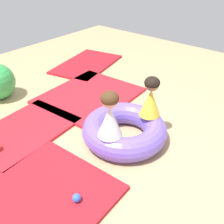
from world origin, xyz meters
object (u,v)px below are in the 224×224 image
Objects in this scene: child_in_white at (110,115)px; child_in_yellow at (151,97)px; inflatable_cushion at (124,130)px; play_ball_teal at (110,98)px; play_ball_blue at (77,198)px.

child_in_white is 1.06× the size of child_in_yellow.
child_in_white is at bearing -171.92° from inflatable_cushion.
child_in_white is 1.30m from play_ball_teal.
child_in_white is at bearing 15.99° from play_ball_blue.
child_in_white is at bearing 40.33° from child_in_yellow.
child_in_white reaches higher than play_ball_blue.
play_ball_teal is (0.92, 0.78, -0.48)m from child_in_white.
inflatable_cushion is at bearing -144.49° from child_in_white.
inflatable_cushion reaches higher than play_ball_teal.
child_in_yellow is at bearing -28.31° from inflatable_cushion.
child_in_yellow is 6.13× the size of play_ball_blue.
inflatable_cushion is 12.56× the size of play_ball_blue.
child_in_white reaches higher than inflatable_cushion.
play_ball_blue is (-1.07, -0.26, -0.06)m from inflatable_cushion.
inflatable_cushion reaches higher than play_ball_blue.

